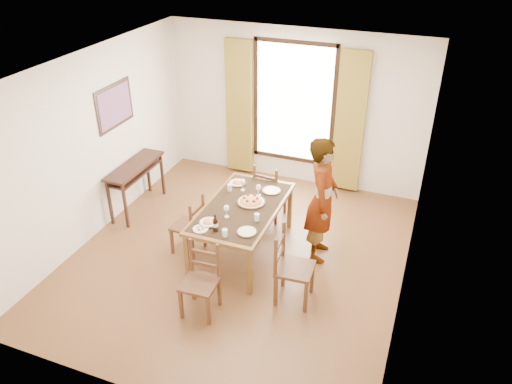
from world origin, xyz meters
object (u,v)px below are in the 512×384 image
(dining_table, at_px, (242,210))
(pasta_platter, at_px, (251,200))
(console_table, at_px, (135,171))
(man, at_px, (322,200))

(dining_table, bearing_deg, pasta_platter, 56.50)
(pasta_platter, bearing_deg, console_table, 170.69)
(console_table, relative_size, dining_table, 0.67)
(console_table, bearing_deg, pasta_platter, -9.31)
(dining_table, relative_size, pasta_platter, 4.46)
(console_table, bearing_deg, dining_table, -13.04)
(dining_table, distance_m, pasta_platter, 0.19)
(console_table, bearing_deg, man, -3.05)
(console_table, distance_m, man, 3.09)
(man, xyz_separation_m, pasta_platter, (-0.96, -0.18, -0.10))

